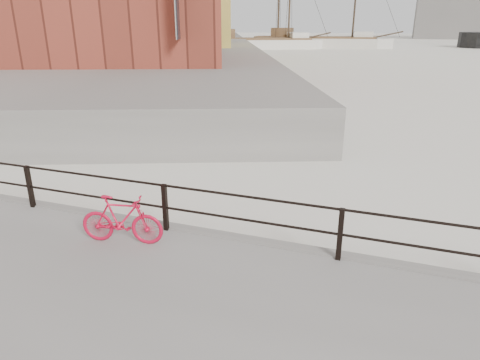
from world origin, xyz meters
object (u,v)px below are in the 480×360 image
Objects in this scene: workboat_near at (129,67)px; workboat_far at (162,59)px; schooner_mid at (314,48)px; schooner_left at (255,49)px; bicycle at (122,220)px.

workboat_near and workboat_far have the same top height.
schooner_mid is at bearing 47.70° from workboat_near.
schooner_left is (-9.22, -7.68, 0.00)m from schooner_mid.
workboat_far is (-4.37, -25.55, 0.00)m from schooner_left.
schooner_left is 2.47× the size of workboat_far.
workboat_far is at bearing 73.49° from workboat_near.
workboat_near is at bearing 111.68° from bicycle.
workboat_near is (-11.41, -44.14, 0.00)m from schooner_mid.
schooner_mid is 1.13× the size of schooner_left.
schooner_left is at bearing 58.76° from workboat_near.
schooner_mid is at bearing 86.09° from bicycle.
schooner_left is 36.53m from workboat_near.
workboat_far is at bearing -118.18° from schooner_mid.
bicycle is 78.26m from schooner_mid.
schooner_mid is 12.00m from schooner_left.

